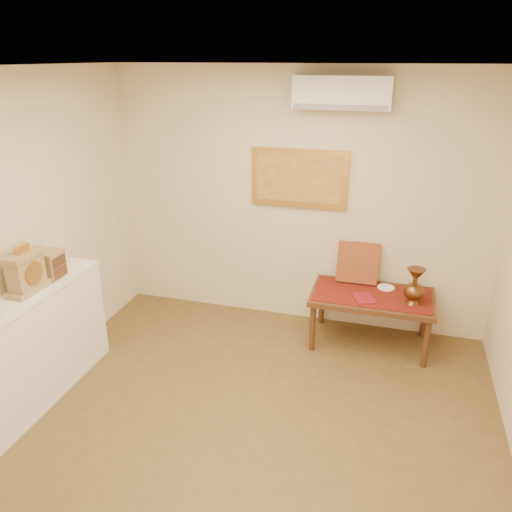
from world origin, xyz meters
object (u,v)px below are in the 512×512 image
(display_ledge, at_px, (16,360))
(low_table, at_px, (372,301))
(brass_urn_tall, at_px, (415,283))
(mantel_clock, at_px, (26,272))
(wooden_chest, at_px, (52,264))

(display_ledge, bearing_deg, low_table, 35.10)
(brass_urn_tall, bearing_deg, mantel_clock, -153.63)
(display_ledge, distance_m, mantel_clock, 0.72)
(brass_urn_tall, bearing_deg, display_ledge, -149.76)
(brass_urn_tall, bearing_deg, wooden_chest, -158.09)
(display_ledge, relative_size, low_table, 1.68)
(brass_urn_tall, xyz_separation_m, wooden_chest, (-3.03, -1.22, 0.33))
(mantel_clock, xyz_separation_m, low_table, (2.67, 1.61, -0.67))
(mantel_clock, height_order, wooden_chest, mantel_clock)
(wooden_chest, bearing_deg, brass_urn_tall, 21.91)
(mantel_clock, bearing_deg, brass_urn_tall, 26.37)
(display_ledge, height_order, wooden_chest, wooden_chest)
(mantel_clock, bearing_deg, wooden_chest, 87.01)
(display_ledge, distance_m, wooden_chest, 0.83)
(wooden_chest, bearing_deg, display_ledge, -92.51)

